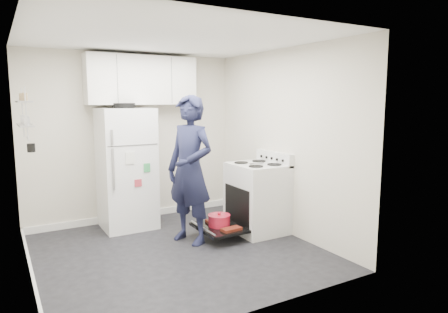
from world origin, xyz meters
TOP-DOWN VIEW (x-y plane):
  - room at (-0.03, 0.03)m, footprint 3.21×3.21m
  - electric_range at (1.26, 0.15)m, footprint 0.66×0.76m
  - open_oven_door at (0.68, 0.16)m, footprint 0.55×0.70m
  - refrigerator at (-0.22, 1.25)m, footprint 0.72×0.74m
  - upper_cabinets at (0.10, 1.43)m, footprint 1.60×0.33m
  - wall_shelf_rack at (-1.52, 0.49)m, footprint 0.14×0.60m
  - person at (0.30, 0.24)m, footprint 0.68×0.81m

SIDE VIEW (x-z plane):
  - open_oven_door at x=0.68m, z-range 0.08..0.30m
  - electric_range at x=1.26m, z-range -0.08..1.02m
  - refrigerator at x=-0.22m, z-range -0.03..1.75m
  - person at x=0.30m, z-range 0.00..1.88m
  - room at x=-0.03m, z-range -0.05..2.46m
  - wall_shelf_rack at x=-1.52m, z-range 1.37..1.98m
  - upper_cabinets at x=0.10m, z-range 1.75..2.45m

